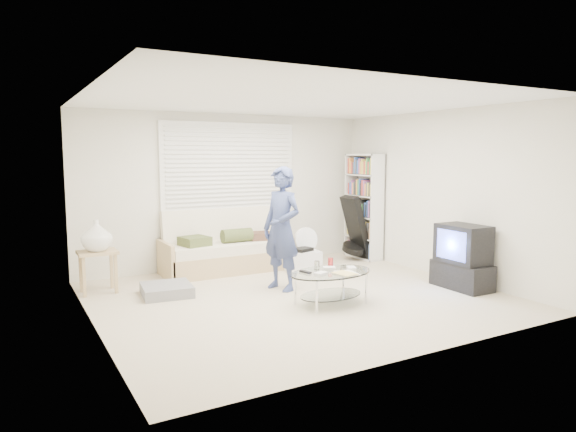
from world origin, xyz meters
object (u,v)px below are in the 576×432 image
coffee_table (331,278)px  futon_sofa (225,251)px  bookshelf (364,206)px  tv_unit (462,258)px

coffee_table → futon_sofa: bearing=100.2°
futon_sofa → bookshelf: bookshelf is taller
bookshelf → coffee_table: size_ratio=1.60×
tv_unit → coffee_table: size_ratio=0.77×
futon_sofa → bookshelf: bearing=-5.1°
futon_sofa → bookshelf: 2.64m
futon_sofa → tv_unit: futon_sofa is taller
futon_sofa → bookshelf: size_ratio=1.08×
bookshelf → tv_unit: bearing=-93.0°
futon_sofa → tv_unit: bearing=-47.0°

